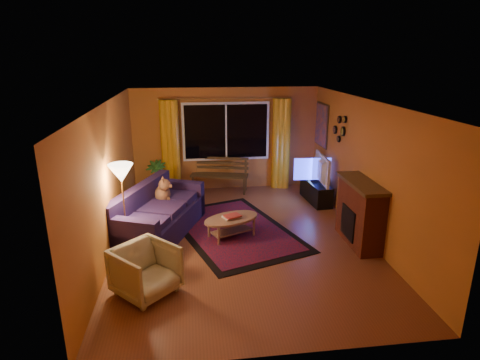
{
  "coord_description": "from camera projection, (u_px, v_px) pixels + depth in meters",
  "views": [
    {
      "loc": [
        -0.89,
        -6.64,
        3.27
      ],
      "look_at": [
        0.0,
        0.3,
        1.05
      ],
      "focal_mm": 30.0,
      "sensor_mm": 36.0,
      "label": 1
    }
  ],
  "objects": [
    {
      "name": "floor",
      "position": [
        242.0,
        240.0,
        7.38
      ],
      "size": [
        4.5,
        6.0,
        0.02
      ],
      "primitive_type": "cube",
      "color": "brown",
      "rests_on": "ground"
    },
    {
      "name": "ceiling",
      "position": [
        242.0,
        101.0,
        6.62
      ],
      "size": [
        4.5,
        6.0,
        0.02
      ],
      "primitive_type": "cube",
      "color": "white",
      "rests_on": "ground"
    },
    {
      "name": "wall_back",
      "position": [
        226.0,
        139.0,
        9.84
      ],
      "size": [
        4.5,
        0.02,
        2.5
      ],
      "primitive_type": "cube",
      "color": "#C6742F",
      "rests_on": "ground"
    },
    {
      "name": "wall_left",
      "position": [
        109.0,
        179.0,
        6.72
      ],
      "size": [
        0.02,
        6.0,
        2.5
      ],
      "primitive_type": "cube",
      "color": "#C6742F",
      "rests_on": "ground"
    },
    {
      "name": "wall_right",
      "position": [
        365.0,
        170.0,
        7.27
      ],
      "size": [
        0.02,
        6.0,
        2.5
      ],
      "primitive_type": "cube",
      "color": "#C6742F",
      "rests_on": "ground"
    },
    {
      "name": "window",
      "position": [
        226.0,
        132.0,
        9.72
      ],
      "size": [
        2.0,
        0.02,
        1.3
      ],
      "primitive_type": "cube",
      "color": "black",
      "rests_on": "wall_back"
    },
    {
      "name": "curtain_rod",
      "position": [
        226.0,
        98.0,
        9.44
      ],
      "size": [
        3.2,
        0.03,
        0.03
      ],
      "primitive_type": "cylinder",
      "rotation": [
        0.0,
        1.57,
        0.0
      ],
      "color": "#BF8C3F",
      "rests_on": "wall_back"
    },
    {
      "name": "curtain_left",
      "position": [
        170.0,
        147.0,
        9.6
      ],
      "size": [
        0.36,
        0.36,
        2.24
      ],
      "primitive_type": "cylinder",
      "color": "gold",
      "rests_on": "ground"
    },
    {
      "name": "curtain_right",
      "position": [
        281.0,
        144.0,
        9.92
      ],
      "size": [
        0.36,
        0.36,
        2.24
      ],
      "primitive_type": "cylinder",
      "color": "gold",
      "rests_on": "ground"
    },
    {
      "name": "bench",
      "position": [
        220.0,
        183.0,
        9.86
      ],
      "size": [
        1.45,
        0.73,
        0.42
      ],
      "primitive_type": "cube",
      "rotation": [
        0.0,
        0.0,
        -0.24
      ],
      "color": "#423019",
      "rests_on": "ground"
    },
    {
      "name": "potted_plant",
      "position": [
        156.0,
        178.0,
        9.54
      ],
      "size": [
        0.54,
        0.54,
        0.85
      ],
      "primitive_type": "imported",
      "rotation": [
        0.0,
        0.0,
        -0.14
      ],
      "color": "#235B1E",
      "rests_on": "ground"
    },
    {
      "name": "sofa",
      "position": [
        159.0,
        212.0,
        7.44
      ],
      "size": [
        1.76,
        2.48,
        0.92
      ],
      "primitive_type": "cube",
      "rotation": [
        0.0,
        0.0,
        -0.39
      ],
      "color": "#241641",
      "rests_on": "ground"
    },
    {
      "name": "dog",
      "position": [
        162.0,
        189.0,
        7.85
      ],
      "size": [
        0.43,
        0.54,
        0.54
      ],
      "primitive_type": null,
      "rotation": [
        0.0,
        0.0,
        0.16
      ],
      "color": "brown",
      "rests_on": "sofa"
    },
    {
      "name": "armchair",
      "position": [
        146.0,
        268.0,
        5.61
      ],
      "size": [
        1.05,
        1.05,
        0.79
      ],
      "primitive_type": "imported",
      "rotation": [
        0.0,
        0.0,
        0.77
      ],
      "color": "beige",
      "rests_on": "ground"
    },
    {
      "name": "floor_lamp",
      "position": [
        124.0,
        210.0,
        6.6
      ],
      "size": [
        0.35,
        0.35,
        1.6
      ],
      "primitive_type": "cylinder",
      "rotation": [
        0.0,
        0.0,
        0.39
      ],
      "color": "#BF8C3F",
      "rests_on": "ground"
    },
    {
      "name": "rug",
      "position": [
        233.0,
        230.0,
        7.75
      ],
      "size": [
        2.76,
        3.45,
        0.02
      ],
      "primitive_type": "cube",
      "rotation": [
        0.0,
        0.0,
        0.33
      ],
      "color": "maroon",
      "rests_on": "ground"
    },
    {
      "name": "coffee_table",
      "position": [
        231.0,
        227.0,
        7.41
      ],
      "size": [
        1.41,
        1.41,
        0.39
      ],
      "primitive_type": "cylinder",
      "rotation": [
        0.0,
        0.0,
        0.41
      ],
      "color": "#986F55",
      "rests_on": "ground"
    },
    {
      "name": "tv_console",
      "position": [
        316.0,
        192.0,
        9.2
      ],
      "size": [
        0.46,
        1.14,
        0.46
      ],
      "primitive_type": "cube",
      "rotation": [
        0.0,
        0.0,
        0.08
      ],
      "color": "black",
      "rests_on": "ground"
    },
    {
      "name": "television",
      "position": [
        317.0,
        169.0,
        9.03
      ],
      "size": [
        0.21,
        1.1,
        0.63
      ],
      "primitive_type": "imported",
      "rotation": [
        0.0,
        0.0,
        1.51
      ],
      "color": "black",
      "rests_on": "tv_console"
    },
    {
      "name": "fireplace",
      "position": [
        360.0,
        214.0,
        7.08
      ],
      "size": [
        0.4,
        1.2,
        1.1
      ],
      "primitive_type": "cube",
      "color": "maroon",
      "rests_on": "ground"
    },
    {
      "name": "mirror_cluster",
      "position": [
        339.0,
        127.0,
        8.33
      ],
      "size": [
        0.06,
        0.6,
        0.56
      ],
      "primitive_type": null,
      "color": "black",
      "rests_on": "wall_right"
    },
    {
      "name": "painting",
      "position": [
        321.0,
        125.0,
        9.46
      ],
      "size": [
        0.04,
        0.76,
        0.96
      ],
      "primitive_type": "cube",
      "color": "orange",
      "rests_on": "wall_right"
    }
  ]
}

